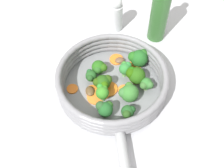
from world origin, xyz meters
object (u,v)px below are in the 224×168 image
at_px(broccoli_floret_0, 103,82).
at_px(broccoli_floret_4, 125,68).
at_px(mushroom_piece_1, 90,91).
at_px(carrot_slice_3, 72,89).
at_px(carrot_slice_0, 108,88).
at_px(carrot_slice_1, 96,97).
at_px(broccoli_floret_8, 100,67).
at_px(broccoli_floret_6, 102,92).
at_px(broccoli_floret_5, 128,112).
at_px(carrot_slice_2, 137,78).
at_px(oil_bottle, 160,13).
at_px(broccoli_floret_7, 139,58).
at_px(carrot_slice_8, 116,59).
at_px(carrot_slice_6, 132,69).
at_px(broccoli_floret_3, 129,93).
at_px(broccoli_floret_1, 146,84).
at_px(broccoli_floret_10, 91,76).
at_px(mushroom_piece_0, 120,60).
at_px(carrot_slice_7, 102,93).
at_px(carrot_slice_4, 124,90).
at_px(salt_shaker, 116,14).
at_px(broccoli_floret_9, 105,109).
at_px(skillet, 112,88).
at_px(carrot_slice_5, 93,91).

xyz_separation_m(broccoli_floret_0, broccoli_floret_4, (0.07, 0.00, -0.00)).
bearing_deg(mushroom_piece_1, carrot_slice_3, 131.13).
xyz_separation_m(carrot_slice_0, carrot_slice_3, (-0.08, 0.05, -0.00)).
distance_m(carrot_slice_1, broccoli_floret_8, 0.08).
bearing_deg(broccoli_floret_6, broccoli_floret_5, -78.14).
bearing_deg(mushroom_piece_1, carrot_slice_2, -16.87).
xyz_separation_m(carrot_slice_2, oil_bottle, (0.16, 0.09, 0.08)).
distance_m(broccoli_floret_5, broccoli_floret_7, 0.17).
bearing_deg(broccoli_floret_5, carrot_slice_8, 60.73).
bearing_deg(carrot_slice_6, broccoli_floret_8, 152.38).
bearing_deg(carrot_slice_3, carrot_slice_1, -58.58).
bearing_deg(carrot_slice_1, broccoli_floret_0, 16.99).
xyz_separation_m(broccoli_floret_3, broccoli_floret_4, (0.04, 0.07, -0.00)).
bearing_deg(carrot_slice_6, oil_bottle, 23.36).
distance_m(carrot_slice_3, broccoli_floret_1, 0.19).
height_order(carrot_slice_2, broccoli_floret_10, broccoli_floret_10).
xyz_separation_m(broccoli_floret_8, mushroom_piece_1, (-0.06, -0.03, -0.02)).
distance_m(broccoli_floret_3, broccoli_floret_6, 0.06).
distance_m(carrot_slice_2, broccoli_floret_5, 0.12).
bearing_deg(mushroom_piece_0, broccoli_floret_1, -91.78).
relative_size(carrot_slice_8, broccoli_floret_6, 0.84).
relative_size(broccoli_floret_10, oil_bottle, 0.16).
distance_m(carrot_slice_1, carrot_slice_7, 0.02).
bearing_deg(carrot_slice_0, carrot_slice_4, -45.58).
distance_m(carrot_slice_4, carrot_slice_7, 0.06).
height_order(carrot_slice_3, broccoli_floret_3, broccoli_floret_3).
relative_size(broccoli_floret_1, salt_shaker, 0.32).
xyz_separation_m(carrot_slice_6, broccoli_floret_9, (-0.14, -0.07, 0.03)).
distance_m(carrot_slice_6, oil_bottle, 0.18).
bearing_deg(mushroom_piece_1, broccoli_floret_3, -48.50).
distance_m(skillet, broccoli_floret_8, 0.06).
height_order(broccoli_floret_3, broccoli_floret_9, broccoli_floret_3).
distance_m(carrot_slice_5, salt_shaker, 0.26).
relative_size(broccoli_floret_8, broccoli_floret_9, 0.93).
xyz_separation_m(broccoli_floret_10, mushroom_piece_1, (-0.02, -0.03, -0.02)).
distance_m(carrot_slice_7, broccoli_floret_1, 0.12).
xyz_separation_m(carrot_slice_6, carrot_slice_7, (-0.11, -0.01, -0.00)).
height_order(carrot_slice_8, mushroom_piece_1, mushroom_piece_1).
height_order(carrot_slice_7, broccoli_floret_1, broccoli_floret_1).
distance_m(broccoli_floret_5, broccoli_floret_6, 0.08).
bearing_deg(carrot_slice_7, carrot_slice_4, -28.58).
xyz_separation_m(carrot_slice_8, broccoli_floret_1, (-0.00, -0.12, 0.02)).
distance_m(carrot_slice_0, carrot_slice_4, 0.04).
bearing_deg(salt_shaker, broccoli_floret_3, -120.80).
height_order(skillet, broccoli_floret_10, broccoli_floret_10).
bearing_deg(carrot_slice_4, broccoli_floret_10, 123.37).
distance_m(broccoli_floret_3, salt_shaker, 0.27).
height_order(carrot_slice_4, oil_bottle, oil_bottle).
bearing_deg(carrot_slice_4, salt_shaker, 57.45).
bearing_deg(carrot_slice_5, carrot_slice_2, -17.00).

